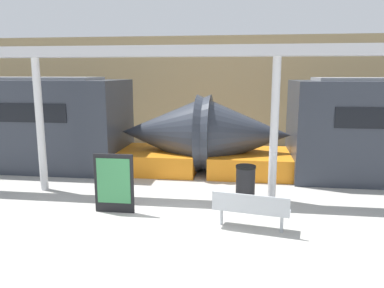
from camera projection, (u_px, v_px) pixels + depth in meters
name	position (u px, v px, depth m)	size (l,w,h in m)	color
ground_plane	(171.00, 236.00, 7.82)	(60.00, 60.00, 0.00)	#B2AFA8
station_wall	(212.00, 91.00, 17.37)	(56.00, 0.20, 5.00)	tan
bench_near	(251.00, 208.00, 8.01)	(1.70, 0.73, 0.83)	#ADB2B7
trash_bin	(245.00, 184.00, 9.72)	(0.52, 0.52, 1.00)	black
poster_board	(114.00, 183.00, 9.00)	(0.97, 0.07, 1.45)	black
support_column_near	(274.00, 130.00, 9.70)	(0.22, 0.22, 3.76)	silver
support_column_far	(40.00, 126.00, 10.55)	(0.22, 0.22, 3.76)	silver
canopy_beam	(277.00, 50.00, 9.32)	(28.00, 0.60, 0.28)	#B7B7BC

